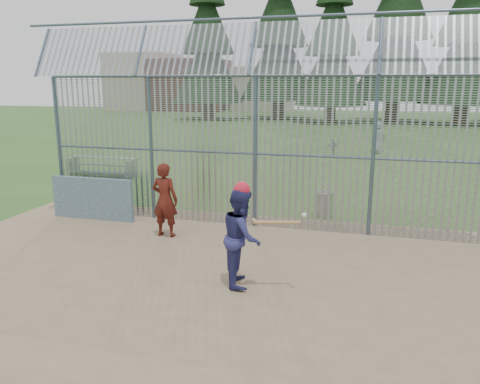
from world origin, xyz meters
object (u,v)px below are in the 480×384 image
(dugout_wall, at_px, (93,199))
(batter, at_px, (242,237))
(bleacher, at_px, (102,166))
(onlooker, at_px, (165,200))
(trash_can, at_px, (324,204))

(dugout_wall, height_order, batter, batter)
(batter, bearing_deg, bleacher, 28.76)
(batter, height_order, onlooker, batter)
(bleacher, bearing_deg, trash_can, -21.94)
(trash_can, bearing_deg, onlooker, -142.02)
(trash_can, relative_size, bleacher, 0.27)
(batter, bearing_deg, onlooker, 34.21)
(onlooker, height_order, bleacher, onlooker)
(batter, height_order, trash_can, batter)
(dugout_wall, xyz_separation_m, bleacher, (-3.36, 5.95, -0.21))
(dugout_wall, xyz_separation_m, onlooker, (2.63, -0.84, 0.34))
(dugout_wall, height_order, bleacher, dugout_wall)
(dugout_wall, bearing_deg, onlooker, -17.81)
(dugout_wall, height_order, trash_can, dugout_wall)
(dugout_wall, distance_m, batter, 6.12)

